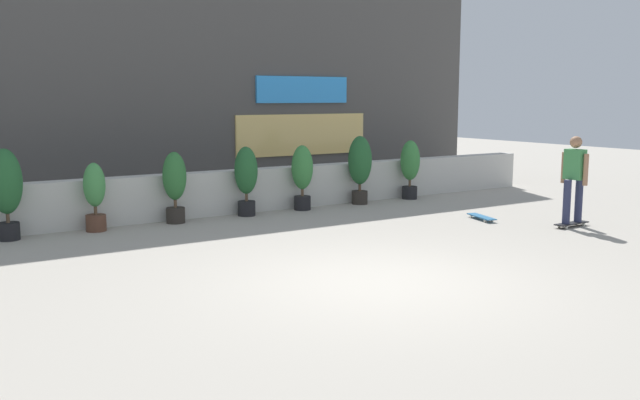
{
  "coord_description": "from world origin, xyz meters",
  "views": [
    {
      "loc": [
        -5.47,
        -6.99,
        2.41
      ],
      "look_at": [
        0.0,
        1.5,
        0.9
      ],
      "focal_mm": 38.76,
      "sensor_mm": 36.0,
      "label": 1
    }
  ],
  "objects_px": {
    "potted_plant_6": "(360,164)",
    "skater_foreground": "(574,177)",
    "potted_plant_3": "(175,183)",
    "potted_plant_4": "(246,176)",
    "potted_plant_5": "(302,173)",
    "potted_plant_7": "(410,166)",
    "skateboard_near_camera": "(481,217)",
    "potted_plant_1": "(6,187)",
    "potted_plant_2": "(95,194)"
  },
  "relations": [
    {
      "from": "potted_plant_6",
      "to": "skater_foreground",
      "type": "bearing_deg",
      "value": -68.94
    },
    {
      "from": "potted_plant_3",
      "to": "potted_plant_4",
      "type": "relative_size",
      "value": 0.97
    },
    {
      "from": "potted_plant_5",
      "to": "potted_plant_7",
      "type": "bearing_deg",
      "value": 0.0
    },
    {
      "from": "potted_plant_6",
      "to": "skateboard_near_camera",
      "type": "xyz_separation_m",
      "value": [
        0.82,
        -2.97,
        -0.84
      ]
    },
    {
      "from": "potted_plant_1",
      "to": "potted_plant_7",
      "type": "height_order",
      "value": "potted_plant_1"
    },
    {
      "from": "potted_plant_2",
      "to": "potted_plant_5",
      "type": "xyz_separation_m",
      "value": [
        4.38,
        -0.0,
        0.12
      ]
    },
    {
      "from": "potted_plant_3",
      "to": "potted_plant_4",
      "type": "distance_m",
      "value": 1.53
    },
    {
      "from": "potted_plant_3",
      "to": "potted_plant_4",
      "type": "bearing_deg",
      "value": 0.0
    },
    {
      "from": "skater_foreground",
      "to": "skateboard_near_camera",
      "type": "relative_size",
      "value": 2.06
    },
    {
      "from": "potted_plant_5",
      "to": "skater_foreground",
      "type": "xyz_separation_m",
      "value": [
        3.22,
        -4.41,
        0.15
      ]
    },
    {
      "from": "potted_plant_3",
      "to": "skateboard_near_camera",
      "type": "distance_m",
      "value": 6.04
    },
    {
      "from": "skateboard_near_camera",
      "to": "potted_plant_7",
      "type": "bearing_deg",
      "value": 77.59
    },
    {
      "from": "potted_plant_1",
      "to": "skater_foreground",
      "type": "distance_m",
      "value": 10.08
    },
    {
      "from": "potted_plant_1",
      "to": "potted_plant_3",
      "type": "height_order",
      "value": "potted_plant_1"
    },
    {
      "from": "potted_plant_3",
      "to": "skateboard_near_camera",
      "type": "xyz_separation_m",
      "value": [
        5.21,
        -2.97,
        -0.72
      ]
    },
    {
      "from": "potted_plant_7",
      "to": "skateboard_near_camera",
      "type": "xyz_separation_m",
      "value": [
        -0.65,
        -2.97,
        -0.73
      ]
    },
    {
      "from": "potted_plant_4",
      "to": "potted_plant_5",
      "type": "xyz_separation_m",
      "value": [
        1.34,
        -0.0,
        -0.02
      ]
    },
    {
      "from": "potted_plant_4",
      "to": "skateboard_near_camera",
      "type": "xyz_separation_m",
      "value": [
        3.68,
        -2.97,
        -0.75
      ]
    },
    {
      "from": "potted_plant_2",
      "to": "potted_plant_7",
      "type": "xyz_separation_m",
      "value": [
        7.38,
        -0.0,
        0.12
      ]
    },
    {
      "from": "potted_plant_1",
      "to": "potted_plant_7",
      "type": "relative_size",
      "value": 1.12
    },
    {
      "from": "potted_plant_1",
      "to": "potted_plant_2",
      "type": "relative_size",
      "value": 1.25
    },
    {
      "from": "potted_plant_3",
      "to": "potted_plant_5",
      "type": "xyz_separation_m",
      "value": [
        2.87,
        -0.0,
        0.01
      ]
    },
    {
      "from": "potted_plant_1",
      "to": "potted_plant_6",
      "type": "distance_m",
      "value": 7.37
    },
    {
      "from": "potted_plant_3",
      "to": "potted_plant_1",
      "type": "bearing_deg",
      "value": 180.0
    },
    {
      "from": "potted_plant_2",
      "to": "skater_foreground",
      "type": "bearing_deg",
      "value": -30.11
    },
    {
      "from": "potted_plant_3",
      "to": "potted_plant_4",
      "type": "xyz_separation_m",
      "value": [
        1.53,
        0.0,
        0.03
      ]
    },
    {
      "from": "potted_plant_6",
      "to": "skateboard_near_camera",
      "type": "height_order",
      "value": "potted_plant_6"
    },
    {
      "from": "potted_plant_5",
      "to": "skateboard_near_camera",
      "type": "xyz_separation_m",
      "value": [
        2.34,
        -2.97,
        -0.73
      ]
    },
    {
      "from": "potted_plant_7",
      "to": "skateboard_near_camera",
      "type": "relative_size",
      "value": 1.69
    },
    {
      "from": "potted_plant_2",
      "to": "potted_plant_4",
      "type": "height_order",
      "value": "potted_plant_4"
    },
    {
      "from": "potted_plant_6",
      "to": "potted_plant_7",
      "type": "height_order",
      "value": "potted_plant_6"
    },
    {
      "from": "potted_plant_4",
      "to": "potted_plant_7",
      "type": "xyz_separation_m",
      "value": [
        4.33,
        0.0,
        -0.02
      ]
    },
    {
      "from": "potted_plant_2",
      "to": "skateboard_near_camera",
      "type": "bearing_deg",
      "value": -23.83
    },
    {
      "from": "potted_plant_1",
      "to": "potted_plant_3",
      "type": "xyz_separation_m",
      "value": [
        2.98,
        0.0,
        -0.13
      ]
    },
    {
      "from": "potted_plant_7",
      "to": "skater_foreground",
      "type": "xyz_separation_m",
      "value": [
        0.23,
        -4.41,
        0.15
      ]
    },
    {
      "from": "potted_plant_7",
      "to": "potted_plant_5",
      "type": "bearing_deg",
      "value": -180.0
    },
    {
      "from": "potted_plant_4",
      "to": "skater_foreground",
      "type": "relative_size",
      "value": 0.83
    },
    {
      "from": "potted_plant_5",
      "to": "potted_plant_7",
      "type": "xyz_separation_m",
      "value": [
        3.0,
        0.0,
        0.0
      ]
    },
    {
      "from": "potted_plant_2",
      "to": "potted_plant_6",
      "type": "bearing_deg",
      "value": -0.0
    },
    {
      "from": "potted_plant_1",
      "to": "skater_foreground",
      "type": "height_order",
      "value": "skater_foreground"
    },
    {
      "from": "potted_plant_6",
      "to": "potted_plant_7",
      "type": "bearing_deg",
      "value": 0.0
    },
    {
      "from": "potted_plant_4",
      "to": "skater_foreground",
      "type": "xyz_separation_m",
      "value": [
        4.56,
        -4.41,
        0.13
      ]
    },
    {
      "from": "skater_foreground",
      "to": "potted_plant_4",
      "type": "bearing_deg",
      "value": 135.97
    },
    {
      "from": "potted_plant_7",
      "to": "potted_plant_4",
      "type": "bearing_deg",
      "value": 180.0
    },
    {
      "from": "potted_plant_6",
      "to": "skateboard_near_camera",
      "type": "bearing_deg",
      "value": -74.59
    },
    {
      "from": "skater_foreground",
      "to": "skateboard_near_camera",
      "type": "distance_m",
      "value": 1.9
    },
    {
      "from": "potted_plant_4",
      "to": "potted_plant_6",
      "type": "xyz_separation_m",
      "value": [
        2.86,
        0.0,
        0.09
      ]
    },
    {
      "from": "potted_plant_4",
      "to": "potted_plant_5",
      "type": "distance_m",
      "value": 1.34
    },
    {
      "from": "potted_plant_3",
      "to": "skater_foreground",
      "type": "bearing_deg",
      "value": -35.92
    },
    {
      "from": "potted_plant_3",
      "to": "skateboard_near_camera",
      "type": "bearing_deg",
      "value": -29.69
    }
  ]
}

